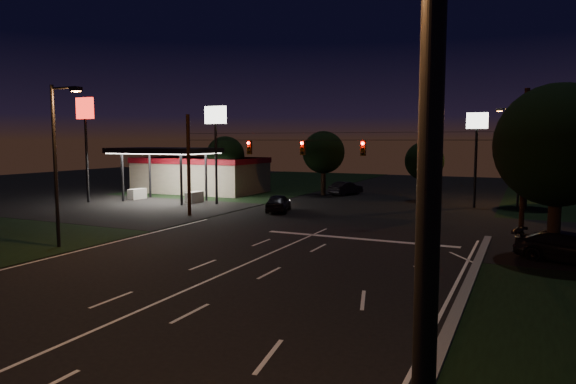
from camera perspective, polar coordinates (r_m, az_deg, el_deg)
The scene contains 23 objects.
ground at distance 22.74m, azimuth -8.54°, elevation -9.57°, with size 140.00×140.00×0.00m, color black.
cross_street_left at distance 47.38m, azimuth -18.02°, elevation -1.77°, with size 20.00×16.00×0.02m, color black.
edge_line_right at distance 13.84m, azimuth 12.92°, elevation -20.01°, with size 0.14×40.00×0.01m, color silver.
center_line at distance 18.29m, azimuth -19.31°, elevation -13.67°, with size 0.14×40.00×0.01m, color silver.
stop_bar at distance 31.69m, azimuth 7.77°, elevation -5.16°, with size 12.00×0.50×0.01m, color silver.
utility_pole_right at distance 33.76m, azimuth 24.42°, elevation -4.97°, with size 0.30×0.30×9.00m, color black.
utility_pole_left at distance 41.54m, azimuth -10.88°, elevation -2.62°, with size 0.28×0.28×8.00m, color black.
signal_span at distance 35.36m, azimuth 4.92°, elevation 4.97°, with size 24.00×0.40×1.56m.
gas_station at distance 59.47m, azimuth -9.91°, elevation 2.22°, with size 14.20×16.10×5.25m.
pole_sign_left_near at distance 48.02m, azimuth -8.04°, elevation 6.90°, with size 2.20×0.30×9.10m.
pole_sign_left_far at distance 52.68m, azimuth -21.59°, elevation 7.14°, with size 2.00×0.30×10.00m.
pole_sign_right at distance 48.40m, azimuth 20.22°, elevation 5.72°, with size 1.80×0.30×8.40m.
street_light_right_near at distance 4.40m, azimuth 11.90°, elevation -4.22°, with size 2.20×0.35×9.00m.
street_light_left at distance 30.98m, azimuth -24.18°, elevation 3.89°, with size 2.20×0.35×9.00m.
street_light_right_far at distance 50.23m, azimuth 24.07°, elevation 4.43°, with size 2.20×0.35×9.00m.
tree_right_near at distance 28.42m, azimuth 27.85°, elevation 4.48°, with size 6.00×6.00×8.76m.
tree_far_a at distance 57.02m, azimuth -6.90°, elevation 4.00°, with size 4.20×4.20×6.42m.
tree_far_b at distance 56.12m, azimuth 4.02°, elevation 4.36°, with size 4.60×4.60×6.98m.
tree_far_c at distance 52.18m, azimuth 14.96°, elevation 3.29°, with size 3.80×3.80×5.86m.
tree_far_d at distance 49.36m, azimuth 24.94°, elevation 3.89°, with size 4.80×4.80×7.30m.
car_oncoming_a at distance 43.08m, azimuth -1.07°, elevation -1.22°, with size 1.75×4.36×1.48m, color black.
car_oncoming_b at distance 56.76m, azimuth 6.46°, elevation 0.42°, with size 1.53×4.39×1.45m, color black.
car_cross at distance 28.78m, azimuth 28.87°, elevation -5.46°, with size 2.08×5.13×1.49m, color black.
Camera 1 is at (12.22, -18.22, 6.00)m, focal length 32.00 mm.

